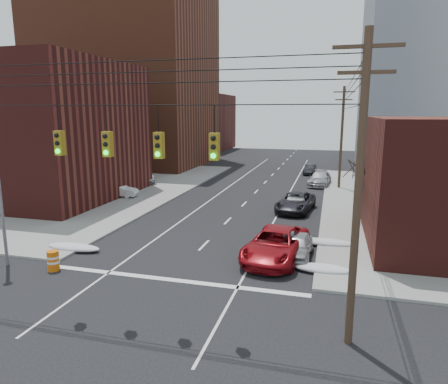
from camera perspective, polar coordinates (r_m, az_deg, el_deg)
The scene contains 25 objects.
ground at distance 15.78m, azimuth -17.45°, elevation -21.14°, with size 160.00×160.00×0.00m, color black.
sidewalk_nw at distance 52.07m, azimuth -26.74°, elevation 1.03°, with size 40.00×40.00×0.15m, color gray.
building_brick_tall at distance 67.28m, azimuth -13.50°, elevation 16.78°, with size 24.00×20.00×30.00m, color brown.
building_brick_near at distance 44.38m, azimuth -26.91°, elevation 7.79°, with size 20.00×16.00×13.00m, color #4F1B17.
building_brick_far at distance 91.46m, azimuth -6.49°, elevation 9.86°, with size 22.00×18.00×12.00m, color #4F1B17.
building_glass at distance 82.74m, azimuth 27.24°, elevation 12.01°, with size 20.00×18.00×22.00m, color gray.
utility_pole_right at distance 14.31m, azimuth 18.64°, elevation 0.44°, with size 2.20×0.28×11.00m.
utility_pole_far at distance 45.13m, azimuth 16.46°, elevation 7.68°, with size 2.20×0.28×11.00m.
traffic_signals at distance 15.93m, azimuth -12.96°, elevation 6.83°, with size 17.00×0.42×2.02m.
bare_tree at distance 31.69m, azimuth 18.51°, elevation -0.17°, with size 2.09×2.20×4.93m.
snow_nw at distance 26.31m, azimuth -20.66°, elevation -7.39°, with size 3.50×1.08×0.42m, color silver.
snow_ne at distance 22.10m, azimuth 13.87°, elevation -10.57°, with size 3.00×1.08×0.42m, color silver.
snow_east_far at distance 26.34m, azimuth 14.14°, elevation -6.97°, with size 4.00×1.08×0.42m, color silver.
red_pickup at distance 23.30m, azimuth 7.44°, elevation -7.42°, with size 2.90×6.30×1.75m, color maroon.
parked_car_a at distance 23.77m, azimuth 10.37°, elevation -7.56°, with size 1.67×4.15×1.41m, color #A3A4A8.
parked_car_b at distance 34.60m, azimuth 10.18°, elevation -1.65°, with size 1.36×3.91×1.29m, color silver.
parked_car_c at distance 34.52m, azimuth 10.19°, elevation -1.44°, with size 2.61×5.67×1.58m, color black.
parked_car_d at distance 47.18m, azimuth 13.54°, elevation 1.86°, with size 2.21×5.44×1.58m, color #9F9FA3.
parked_car_e at distance 50.13m, azimuth 13.64°, elevation 2.27°, with size 1.58×3.93×1.34m, color maroon.
parked_car_f at distance 55.53m, azimuth 12.16°, elevation 3.19°, with size 1.41×4.05×1.33m, color black.
lot_car_a at distance 40.45m, azimuth -14.86°, elevation 0.23°, with size 1.33×3.82×1.26m, color silver.
lot_car_b at distance 47.31m, azimuth -12.90°, elevation 2.07°, with size 2.55×5.53×1.54m, color #A7A7AC.
lot_car_c at distance 42.80m, azimuth -22.93°, elevation 0.40°, with size 1.97×4.84×1.40m, color black.
lot_car_d at distance 48.14m, azimuth -17.59°, elevation 1.87°, with size 1.59×3.96×1.35m, color #A5A6AA.
construction_barrel at distance 23.44m, azimuth -23.20°, elevation -8.99°, with size 0.82×0.82×1.09m.
Camera 1 is at (7.56, -11.05, 8.36)m, focal length 32.00 mm.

